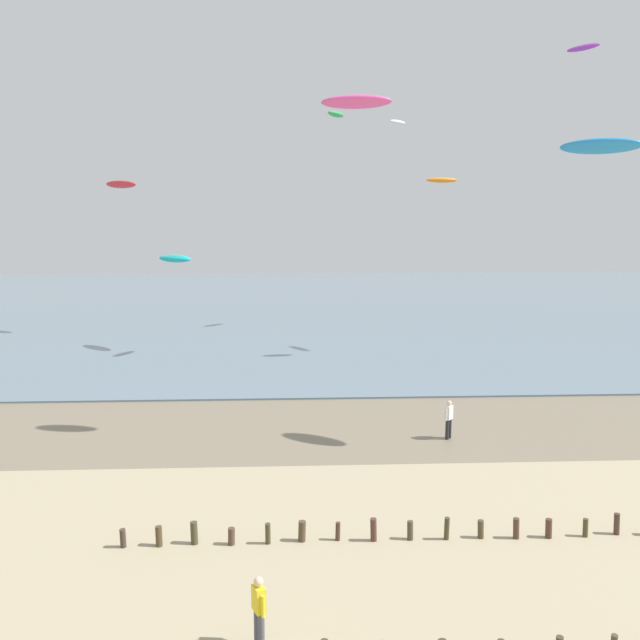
{
  "coord_description": "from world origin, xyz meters",
  "views": [
    {
      "loc": [
        1.66,
        -6.1,
        9.77
      ],
      "look_at": [
        2.47,
        12.15,
        6.72
      ],
      "focal_mm": 36.74,
      "sensor_mm": 36.0,
      "label": 1
    }
  ],
  "objects_px": {
    "kite_aloft_1": "(175,259)",
    "kite_aloft_6": "(336,114)",
    "kite_aloft_4": "(583,48)",
    "kite_aloft_10": "(121,184)",
    "kite_aloft_7": "(442,180)",
    "person_nearest_camera": "(259,609)",
    "person_by_waterline": "(449,418)",
    "kite_aloft_2": "(601,146)",
    "kite_aloft_5": "(356,102)",
    "kite_aloft_11": "(398,122)"
  },
  "relations": [
    {
      "from": "kite_aloft_1",
      "to": "kite_aloft_4",
      "type": "distance_m",
      "value": 30.29
    },
    {
      "from": "kite_aloft_5",
      "to": "kite_aloft_6",
      "type": "relative_size",
      "value": 1.43
    },
    {
      "from": "kite_aloft_2",
      "to": "kite_aloft_6",
      "type": "relative_size",
      "value": 1.51
    },
    {
      "from": "kite_aloft_1",
      "to": "kite_aloft_4",
      "type": "relative_size",
      "value": 1.4
    },
    {
      "from": "kite_aloft_4",
      "to": "kite_aloft_6",
      "type": "distance_m",
      "value": 16.61
    },
    {
      "from": "kite_aloft_11",
      "to": "kite_aloft_7",
      "type": "bearing_deg",
      "value": 48.68
    },
    {
      "from": "kite_aloft_10",
      "to": "kite_aloft_1",
      "type": "bearing_deg",
      "value": 155.46
    },
    {
      "from": "kite_aloft_2",
      "to": "kite_aloft_5",
      "type": "relative_size",
      "value": 1.06
    },
    {
      "from": "kite_aloft_6",
      "to": "kite_aloft_7",
      "type": "relative_size",
      "value": 1.0
    },
    {
      "from": "kite_aloft_2",
      "to": "kite_aloft_11",
      "type": "bearing_deg",
      "value": -51.75
    },
    {
      "from": "person_nearest_camera",
      "to": "person_by_waterline",
      "type": "bearing_deg",
      "value": 60.62
    },
    {
      "from": "kite_aloft_5",
      "to": "kite_aloft_11",
      "type": "distance_m",
      "value": 27.03
    },
    {
      "from": "kite_aloft_10",
      "to": "kite_aloft_4",
      "type": "bearing_deg",
      "value": -167.91
    },
    {
      "from": "kite_aloft_5",
      "to": "person_nearest_camera",
      "type": "bearing_deg",
      "value": 87.25
    },
    {
      "from": "kite_aloft_4",
      "to": "kite_aloft_6",
      "type": "xyz_separation_m",
      "value": [
        -16.01,
        -0.77,
        -4.34
      ]
    },
    {
      "from": "kite_aloft_4",
      "to": "kite_aloft_7",
      "type": "distance_m",
      "value": 12.6
    },
    {
      "from": "kite_aloft_5",
      "to": "kite_aloft_6",
      "type": "height_order",
      "value": "kite_aloft_6"
    },
    {
      "from": "kite_aloft_11",
      "to": "kite_aloft_5",
      "type": "bearing_deg",
      "value": 30.88
    },
    {
      "from": "kite_aloft_2",
      "to": "kite_aloft_6",
      "type": "height_order",
      "value": "kite_aloft_6"
    },
    {
      "from": "kite_aloft_6",
      "to": "person_nearest_camera",
      "type": "bearing_deg",
      "value": -160.0
    },
    {
      "from": "kite_aloft_4",
      "to": "kite_aloft_11",
      "type": "distance_m",
      "value": 14.93
    },
    {
      "from": "kite_aloft_1",
      "to": "kite_aloft_11",
      "type": "distance_m",
      "value": 21.19
    },
    {
      "from": "kite_aloft_7",
      "to": "kite_aloft_10",
      "type": "relative_size",
      "value": 0.72
    },
    {
      "from": "kite_aloft_7",
      "to": "person_nearest_camera",
      "type": "bearing_deg",
      "value": 63.89
    },
    {
      "from": "kite_aloft_2",
      "to": "kite_aloft_4",
      "type": "xyz_separation_m",
      "value": [
        6.75,
        17.74,
        7.87
      ]
    },
    {
      "from": "person_nearest_camera",
      "to": "kite_aloft_1",
      "type": "bearing_deg",
      "value": 102.65
    },
    {
      "from": "kite_aloft_7",
      "to": "kite_aloft_1",
      "type": "bearing_deg",
      "value": -17.48
    },
    {
      "from": "kite_aloft_2",
      "to": "kite_aloft_10",
      "type": "relative_size",
      "value": 1.09
    },
    {
      "from": "person_by_waterline",
      "to": "kite_aloft_10",
      "type": "height_order",
      "value": "kite_aloft_10"
    },
    {
      "from": "kite_aloft_1",
      "to": "kite_aloft_6",
      "type": "bearing_deg",
      "value": -154.35
    },
    {
      "from": "kite_aloft_10",
      "to": "kite_aloft_11",
      "type": "height_order",
      "value": "kite_aloft_11"
    },
    {
      "from": "kite_aloft_10",
      "to": "kite_aloft_11",
      "type": "xyz_separation_m",
      "value": [
        21.7,
        1.77,
        5.0
      ]
    },
    {
      "from": "kite_aloft_4",
      "to": "kite_aloft_5",
      "type": "bearing_deg",
      "value": -82.74
    },
    {
      "from": "person_nearest_camera",
      "to": "kite_aloft_11",
      "type": "xyz_separation_m",
      "value": [
        9.41,
        40.42,
        15.86
      ]
    },
    {
      "from": "person_by_waterline",
      "to": "kite_aloft_11",
      "type": "relative_size",
      "value": 0.85
    },
    {
      "from": "person_nearest_camera",
      "to": "kite_aloft_6",
      "type": "xyz_separation_m",
      "value": [
        3.69,
        29.36,
        14.88
      ]
    },
    {
      "from": "kite_aloft_1",
      "to": "kite_aloft_4",
      "type": "height_order",
      "value": "kite_aloft_4"
    },
    {
      "from": "kite_aloft_1",
      "to": "kite_aloft_11",
      "type": "xyz_separation_m",
      "value": [
        16.67,
        8.1,
        10.27
      ]
    },
    {
      "from": "kite_aloft_1",
      "to": "kite_aloft_11",
      "type": "height_order",
      "value": "kite_aloft_11"
    },
    {
      "from": "kite_aloft_1",
      "to": "kite_aloft_5",
      "type": "distance_m",
      "value": 22.43
    },
    {
      "from": "kite_aloft_7",
      "to": "kite_aloft_6",
      "type": "bearing_deg",
      "value": -11.23
    },
    {
      "from": "kite_aloft_4",
      "to": "kite_aloft_6",
      "type": "height_order",
      "value": "kite_aloft_4"
    },
    {
      "from": "kite_aloft_5",
      "to": "kite_aloft_7",
      "type": "height_order",
      "value": "kite_aloft_5"
    },
    {
      "from": "person_by_waterline",
      "to": "kite_aloft_7",
      "type": "xyz_separation_m",
      "value": [
        2.9,
        15.35,
        10.79
      ]
    },
    {
      "from": "kite_aloft_7",
      "to": "person_by_waterline",
      "type": "bearing_deg",
      "value": 73.16
    },
    {
      "from": "kite_aloft_6",
      "to": "kite_aloft_11",
      "type": "relative_size",
      "value": 1.01
    },
    {
      "from": "person_nearest_camera",
      "to": "kite_aloft_11",
      "type": "distance_m",
      "value": 44.43
    },
    {
      "from": "kite_aloft_4",
      "to": "kite_aloft_11",
      "type": "height_order",
      "value": "kite_aloft_4"
    },
    {
      "from": "kite_aloft_5",
      "to": "kite_aloft_10",
      "type": "height_order",
      "value": "kite_aloft_5"
    },
    {
      "from": "kite_aloft_10",
      "to": "kite_aloft_11",
      "type": "bearing_deg",
      "value": -148.36
    }
  ]
}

